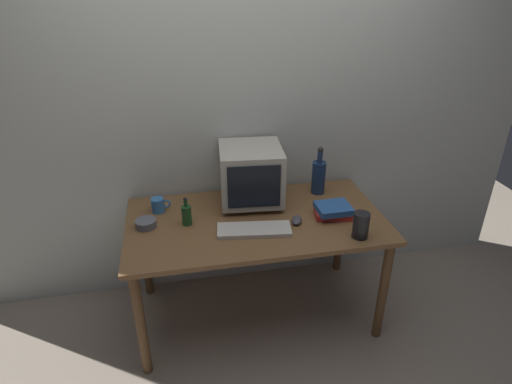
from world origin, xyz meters
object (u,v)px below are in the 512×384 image
computer_mouse (297,220)px  metal_canister (361,225)px  bottle_tall (319,176)px  cd_spindle (146,224)px  book_stack (333,211)px  crt_monitor (251,174)px  keyboard (254,230)px  mug (158,205)px  bottle_short (187,214)px

computer_mouse → metal_canister: 0.38m
bottle_tall → cd_spindle: (-1.12, -0.22, -0.10)m
computer_mouse → book_stack: size_ratio=0.42×
crt_monitor → metal_canister: 0.75m
keyboard → crt_monitor: bearing=89.7°
metal_canister → computer_mouse: bearing=145.0°
keyboard → book_stack: size_ratio=1.78×
computer_mouse → cd_spindle: cd_spindle is taller
book_stack → metal_canister: metal_canister is taller
computer_mouse → book_stack: book_stack is taller
crt_monitor → keyboard: bearing=-97.8°
book_stack → mug: mug is taller
computer_mouse → bottle_tall: 0.44m
keyboard → bottle_short: 0.41m
keyboard → metal_canister: 0.60m
computer_mouse → cd_spindle: 0.88m
keyboard → bottle_tall: 0.66m
computer_mouse → cd_spindle: bearing=-166.3°
computer_mouse → cd_spindle: (-0.87, 0.13, 0.00)m
bottle_tall → cd_spindle: bottle_tall is taller
mug → book_stack: bearing=-14.5°
metal_canister → book_stack: bearing=105.8°
crt_monitor → mug: crt_monitor is taller
computer_mouse → mug: mug is taller
bottle_tall → book_stack: size_ratio=1.37×
cd_spindle → bottle_tall: bearing=11.4°
crt_monitor → computer_mouse: bearing=-55.2°
computer_mouse → mug: 0.85m
bottle_tall → crt_monitor: bearing=-174.9°
keyboard → bottle_tall: bottle_tall is taller
keyboard → cd_spindle: cd_spindle is taller
crt_monitor → keyboard: (-0.05, -0.36, -0.18)m
cd_spindle → mug: bearing=66.7°
keyboard → book_stack: bearing=16.0°
book_stack → cd_spindle: book_stack is taller
crt_monitor → bottle_short: size_ratio=2.34×
computer_mouse → metal_canister: (0.30, -0.21, 0.06)m
bottle_short → book_stack: bearing=-5.5°
book_stack → computer_mouse: bearing=-173.0°
bottle_tall → book_stack: (-0.01, -0.32, -0.08)m
bottle_tall → metal_canister: bottle_tall is taller
crt_monitor → mug: size_ratio=3.47×
crt_monitor → cd_spindle: 0.70m
bottle_short → metal_canister: size_ratio=1.19×
bottle_short → bottle_tall: bearing=15.2°
crt_monitor → book_stack: size_ratio=1.76×
mug → cd_spindle: mug is taller
crt_monitor → book_stack: bearing=-31.9°
cd_spindle → metal_canister: bearing=-16.1°
computer_mouse → bottle_short: bottle_short is taller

